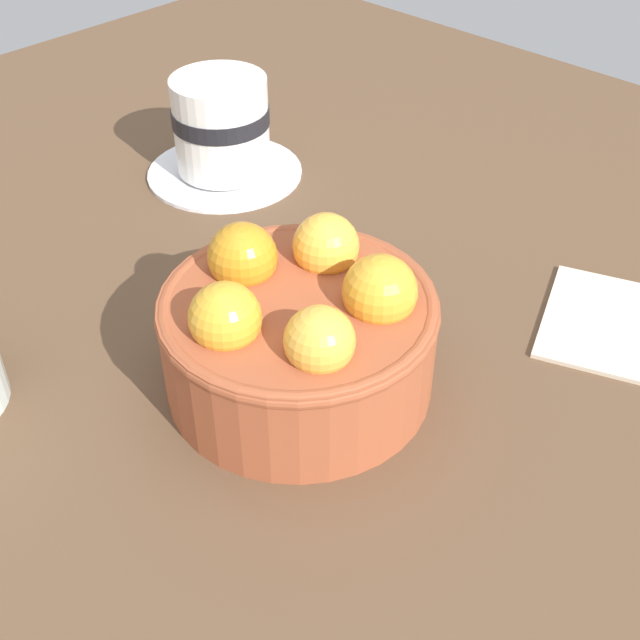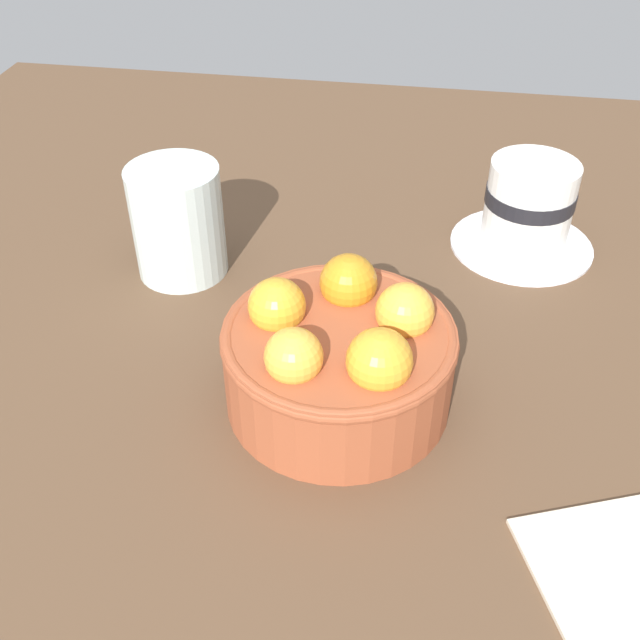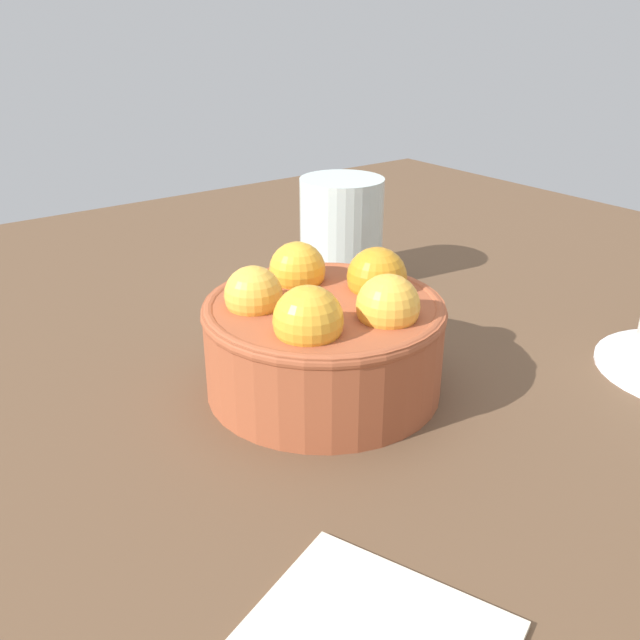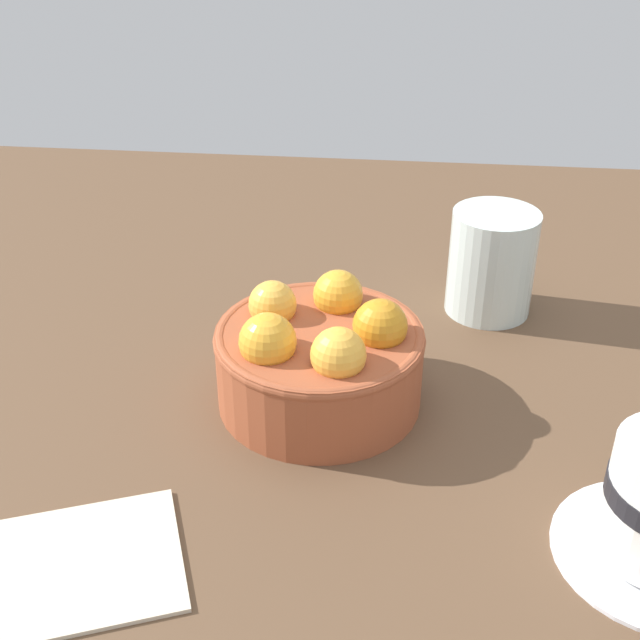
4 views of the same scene
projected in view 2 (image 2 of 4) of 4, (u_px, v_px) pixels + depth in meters
ground_plane at (337, 417)px, 53.22cm from camera, size 115.72×105.89×3.63cm
terracotta_bowl at (339, 356)px, 49.64cm from camera, size 15.46×15.46×8.88cm
coffee_cup at (528, 209)px, 64.82cm from camera, size 12.49×12.49×8.08cm
water_glass at (178, 222)px, 61.52cm from camera, size 7.53×7.53×9.38cm
folded_napkin at (635, 587)px, 40.44cm from camera, size 13.99×13.32×0.60cm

